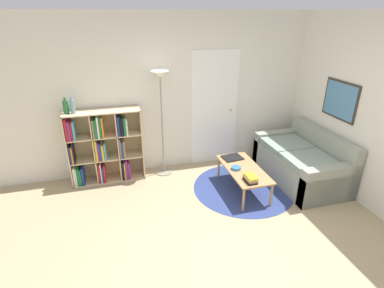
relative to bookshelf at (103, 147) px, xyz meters
name	(u,v)px	position (x,y,z in m)	size (l,w,h in m)	color
ground_plane	(234,251)	(1.41, -2.11, -0.59)	(14.00, 14.00, 0.00)	tan
wall_back	(186,95)	(1.43, 0.21, 0.70)	(7.28, 0.11, 2.60)	silver
wall_right	(342,103)	(3.57, -0.96, 0.71)	(0.08, 5.29, 2.60)	silver
rug	(243,188)	(2.08, -0.88, -0.58)	(1.58, 1.58, 0.01)	navy
bookshelf	(103,147)	(0.00, 0.00, 0.00)	(1.15, 0.34, 1.19)	beige
floor_lamp	(161,94)	(0.96, -0.03, 0.81)	(0.30, 0.30, 1.75)	gray
couch	(303,163)	(3.14, -0.86, -0.30)	(0.90, 1.57, 0.82)	gray
coffee_table	(244,170)	(2.04, -0.93, -0.24)	(0.51, 1.07, 0.39)	#AD7F51
laptop	(232,158)	(2.00, -0.56, -0.19)	(0.33, 0.28, 0.02)	black
bowl	(236,168)	(1.91, -0.92, -0.18)	(0.15, 0.15, 0.04)	teal
book_stack_on_table	(251,179)	(1.96, -1.31, -0.16)	(0.15, 0.22, 0.09)	black
bottle_left	(66,107)	(-0.45, 0.00, 0.70)	(0.08, 0.08, 0.24)	#236633
bottle_middle	(73,106)	(-0.35, -0.03, 0.71)	(0.07, 0.07, 0.26)	#6B93A3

